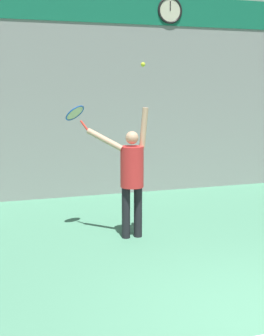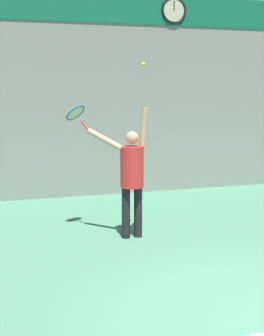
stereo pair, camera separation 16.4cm
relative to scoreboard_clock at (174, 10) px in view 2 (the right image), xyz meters
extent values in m
cube|color=gray|center=(-1.20, 0.08, -1.44)|extent=(18.00, 0.10, 5.00)
cube|color=#146B4C|center=(-1.20, 0.02, 0.00)|extent=(7.65, 0.02, 0.62)
cylinder|color=beige|center=(0.00, 0.00, 0.00)|extent=(0.51, 0.02, 0.51)
torus|color=black|center=(0.00, 0.00, 0.00)|extent=(0.56, 0.05, 0.56)
cube|color=black|center=(0.00, -0.01, 0.09)|extent=(0.02, 0.01, 0.20)
cylinder|color=black|center=(-1.93, -2.97, -3.53)|extent=(0.13, 0.13, 0.80)
cylinder|color=black|center=(-1.73, -2.97, -3.53)|extent=(0.13, 0.13, 0.80)
cylinder|color=red|center=(-1.83, -2.97, -2.82)|extent=(0.36, 0.36, 0.63)
sphere|color=#D8A884|center=(-1.83, -2.97, -2.37)|extent=(0.20, 0.20, 0.20)
cylinder|color=#D8A884|center=(-1.65, -2.99, -2.23)|extent=(0.17, 0.16, 0.62)
cylinder|color=#D8A884|center=(-2.21, -2.80, -2.41)|extent=(0.52, 0.45, 0.34)
cylinder|color=red|center=(-2.47, -2.57, -2.21)|extent=(0.13, 0.14, 0.17)
torus|color=#1E51A5|center=(-2.59, -2.43, -2.02)|extent=(0.43, 0.42, 0.25)
cylinder|color=beige|center=(-2.59, -2.43, -2.02)|extent=(0.36, 0.36, 0.21)
sphere|color=#CCDB2D|center=(-1.68, -3.04, -1.29)|extent=(0.07, 0.07, 0.07)
camera|label=1|loc=(-4.01, -9.65, -1.63)|focal=50.00mm
camera|label=2|loc=(-3.85, -9.70, -1.63)|focal=50.00mm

